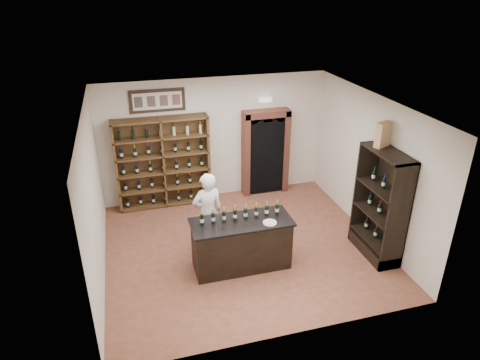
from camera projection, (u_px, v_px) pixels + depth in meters
name	position (u px, v px, depth m)	size (l,w,h in m)	color
floor	(243.00, 247.00, 8.86)	(5.50, 5.50, 0.00)	#994E3D
ceiling	(243.00, 106.00, 7.57)	(5.50, 5.50, 0.00)	white
wall_back	(215.00, 139.00, 10.39)	(5.50, 0.04, 3.00)	silver
wall_left	(93.00, 200.00, 7.55)	(0.04, 5.00, 3.00)	silver
wall_right	(370.00, 166.00, 8.88)	(0.04, 5.00, 3.00)	silver
wine_shelf	(163.00, 162.00, 10.10)	(2.20, 0.38, 2.20)	brown
framed_picture	(157.00, 101.00, 9.60)	(1.25, 0.04, 0.52)	black
arched_doorway	(265.00, 150.00, 10.70)	(1.17, 0.35, 2.17)	black
emergency_light	(265.00, 100.00, 10.24)	(0.30, 0.10, 0.10)	white
tasting_counter	(241.00, 244.00, 8.08)	(1.88, 0.78, 1.00)	black
counter_bottle_0	(202.00, 220.00, 7.70)	(0.07, 0.07, 0.30)	black
counter_bottle_1	(213.00, 218.00, 7.75)	(0.07, 0.07, 0.30)	black
counter_bottle_2	(224.00, 216.00, 7.80)	(0.07, 0.07, 0.30)	black
counter_bottle_3	(235.00, 215.00, 7.85)	(0.07, 0.07, 0.30)	black
counter_bottle_4	(246.00, 213.00, 7.90)	(0.07, 0.07, 0.30)	black
counter_bottle_5	(256.00, 212.00, 7.95)	(0.07, 0.07, 0.30)	black
counter_bottle_6	(267.00, 210.00, 8.00)	(0.07, 0.07, 0.30)	black
counter_bottle_7	(277.00, 209.00, 8.05)	(0.07, 0.07, 0.30)	black
side_cabinet	(379.00, 220.00, 8.37)	(0.48, 1.20, 2.20)	black
shopkeeper	(208.00, 213.00, 8.43)	(0.62, 0.41, 1.70)	white
plate	(270.00, 223.00, 7.79)	(0.26, 0.26, 0.02)	beige
wine_crate	(383.00, 134.00, 7.88)	(0.33, 0.14, 0.47)	tan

